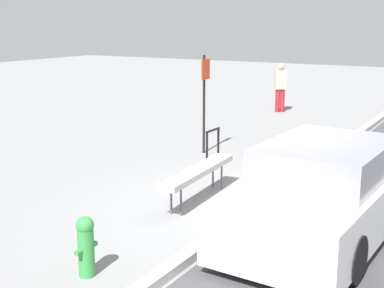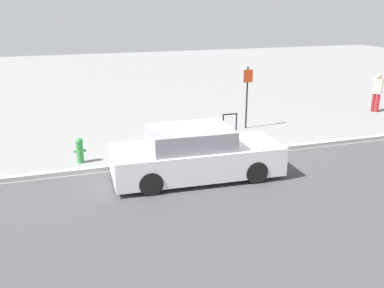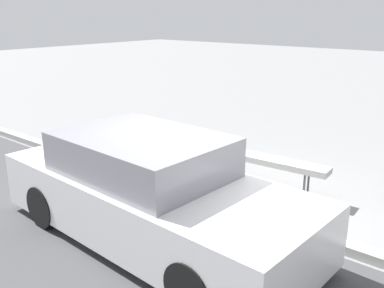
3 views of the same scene
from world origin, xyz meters
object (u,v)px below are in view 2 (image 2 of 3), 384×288
bench (180,134)px  bike_rack (230,122)px  pedestrian (377,91)px  fire_hydrant (80,149)px  parked_car_near (195,155)px  sign_post (247,92)px

bench → bike_rack: bearing=18.4°
bike_rack → pedestrian: 7.55m
fire_hydrant → parked_car_near: bearing=-36.5°
bench → sign_post: size_ratio=1.00×
sign_post → fire_hydrant: bearing=-163.5°
sign_post → fire_hydrant: size_ratio=3.01×
parked_car_near → sign_post: bearing=52.4°
pedestrian → parked_car_near: 10.79m
fire_hydrant → parked_car_near: (2.85, -2.12, 0.23)m
sign_post → parked_car_near: (-3.34, -3.95, -0.74)m
bike_rack → pedestrian: pedestrian is taller
sign_post → parked_car_near: bearing=-130.2°
pedestrian → bench: bearing=65.1°
fire_hydrant → bench: bearing=4.3°
bench → pedestrian: 9.75m
parked_car_near → pedestrian: bearing=27.7°
fire_hydrant → parked_car_near: parked_car_near is taller
bike_rack → pedestrian: (7.41, 1.40, 0.39)m
bike_rack → sign_post: bearing=37.6°
fire_hydrant → parked_car_near: 3.56m
fire_hydrant → pedestrian: bearing=11.1°
bench → bike_rack: 2.23m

